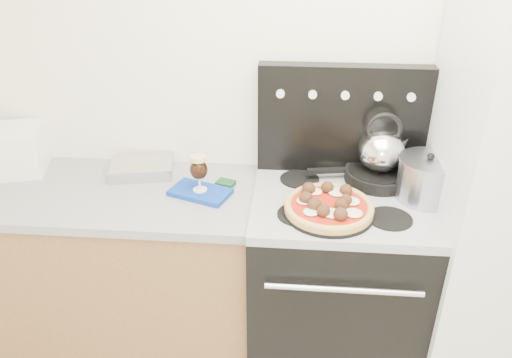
# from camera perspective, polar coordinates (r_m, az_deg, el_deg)

# --- Properties ---
(room_shell) EXTENTS (3.52, 3.01, 2.52)m
(room_shell) POSITION_cam_1_polar(r_m,az_deg,el_deg) (1.24, 10.01, -9.59)
(room_shell) COLOR #B5B09D
(room_shell) RESTS_ON ground
(base_cabinet) EXTENTS (1.45, 0.60, 0.86)m
(base_cabinet) POSITION_cam_1_polar(r_m,az_deg,el_deg) (2.61, -16.53, -10.05)
(base_cabinet) COLOR brown
(base_cabinet) RESTS_ON ground
(countertop) EXTENTS (1.48, 0.63, 0.04)m
(countertop) POSITION_cam_1_polar(r_m,az_deg,el_deg) (2.37, -18.01, -1.47)
(countertop) COLOR #949598
(countertop) RESTS_ON base_cabinet
(stove_body) EXTENTS (0.76, 0.65, 0.88)m
(stove_body) POSITION_cam_1_polar(r_m,az_deg,el_deg) (2.44, 8.82, -11.89)
(stove_body) COLOR black
(stove_body) RESTS_ON ground
(cooktop) EXTENTS (0.76, 0.65, 0.04)m
(cooktop) POSITION_cam_1_polar(r_m,az_deg,el_deg) (2.17, 9.71, -2.61)
(cooktop) COLOR #ADADB2
(cooktop) RESTS_ON stove_body
(backguard) EXTENTS (0.76, 0.08, 0.50)m
(backguard) POSITION_cam_1_polar(r_m,az_deg,el_deg) (2.30, 9.80, 6.71)
(backguard) COLOR black
(backguard) RESTS_ON cooktop
(toaster_oven) EXTENTS (0.39, 0.33, 0.21)m
(toaster_oven) POSITION_cam_1_polar(r_m,az_deg,el_deg) (2.63, -26.71, 2.93)
(toaster_oven) COLOR white
(toaster_oven) RESTS_ON countertop
(foil_sheet) EXTENTS (0.32, 0.26, 0.06)m
(foil_sheet) POSITION_cam_1_polar(r_m,az_deg,el_deg) (2.42, -12.89, 1.27)
(foil_sheet) COLOR silver
(foil_sheet) RESTS_ON countertop
(oven_mitt) EXTENTS (0.29, 0.23, 0.02)m
(oven_mitt) POSITION_cam_1_polar(r_m,az_deg,el_deg) (2.21, -6.40, -1.51)
(oven_mitt) COLOR #1038A2
(oven_mitt) RESTS_ON countertop
(beer_glass) EXTENTS (0.10, 0.10, 0.17)m
(beer_glass) POSITION_cam_1_polar(r_m,az_deg,el_deg) (2.16, -6.53, 0.66)
(beer_glass) COLOR black
(beer_glass) RESTS_ON oven_mitt
(pizza_pan) EXTENTS (0.44, 0.44, 0.01)m
(pizza_pan) POSITION_cam_1_polar(r_m,az_deg,el_deg) (2.05, 8.28, -3.72)
(pizza_pan) COLOR #242424
(pizza_pan) RESTS_ON cooktop
(pizza) EXTENTS (0.37, 0.37, 0.05)m
(pizza) POSITION_cam_1_polar(r_m,az_deg,el_deg) (2.03, 8.34, -2.97)
(pizza) COLOR tan
(pizza) RESTS_ON pizza_pan
(skillet) EXTENTS (0.35, 0.35, 0.05)m
(skillet) POSITION_cam_1_polar(r_m,az_deg,el_deg) (2.32, 13.76, 0.39)
(skillet) COLOR black
(skillet) RESTS_ON cooktop
(tea_kettle) EXTENTS (0.26, 0.26, 0.23)m
(tea_kettle) POSITION_cam_1_polar(r_m,az_deg,el_deg) (2.26, 14.17, 3.56)
(tea_kettle) COLOR silver
(tea_kettle) RESTS_ON skillet
(stock_pot) EXTENTS (0.27, 0.27, 0.18)m
(stock_pot) POSITION_cam_1_polar(r_m,az_deg,el_deg) (2.21, 18.91, -0.11)
(stock_pot) COLOR #A5A5BA
(stock_pot) RESTS_ON cooktop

